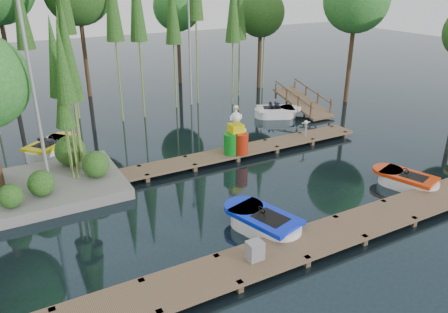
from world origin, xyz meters
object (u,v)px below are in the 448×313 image
boat_red (406,181)px  boat_yellow_far (50,148)px  island (9,110)px  drum_cluster (237,139)px  yellow_barrel (236,142)px  utility_cabinet (255,250)px  boat_blue (263,223)px

boat_red → boat_yellow_far: 14.92m
island → drum_cluster: size_ratio=3.24×
boat_red → yellow_barrel: yellow_barrel is taller
boat_red → utility_cabinet: (-7.64, -1.38, 0.32)m
boat_red → boat_yellow_far: bearing=120.5°
yellow_barrel → boat_red: bearing=-53.5°
drum_cluster → boat_blue: bearing=-112.2°
boat_red → yellow_barrel: 7.00m
yellow_barrel → drum_cluster: drum_cluster is taller
boat_yellow_far → yellow_barrel: 8.23m
island → utility_cabinet: bearing=-57.4°
boat_yellow_far → utility_cabinet: bearing=-93.4°
yellow_barrel → utility_cabinet: bearing=-116.5°
boat_red → utility_cabinet: 7.77m
boat_red → drum_cluster: size_ratio=1.30×
boat_yellow_far → drum_cluster: size_ratio=1.37×
island → boat_yellow_far: (1.45, 3.47, -2.90)m
boat_red → yellow_barrel: bearing=108.5°
boat_blue → drum_cluster: drum_cluster is taller
utility_cabinet → boat_red: bearing=10.3°
boat_red → yellow_barrel: (-4.15, 5.62, 0.48)m
island → yellow_barrel: 8.86m
boat_yellow_far → yellow_barrel: size_ratio=3.39×
yellow_barrel → drum_cluster: (-0.03, -0.16, 0.19)m
utility_cabinet → yellow_barrel: yellow_barrel is taller
boat_blue → boat_red: bearing=-16.6°
boat_blue → utility_cabinet: 1.92m
yellow_barrel → boat_blue: bearing=-111.9°
boat_blue → utility_cabinet: size_ratio=5.71×
island → boat_yellow_far: 4.75m
drum_cluster → island: bearing=173.6°
drum_cluster → utility_cabinet: bearing=-116.8°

